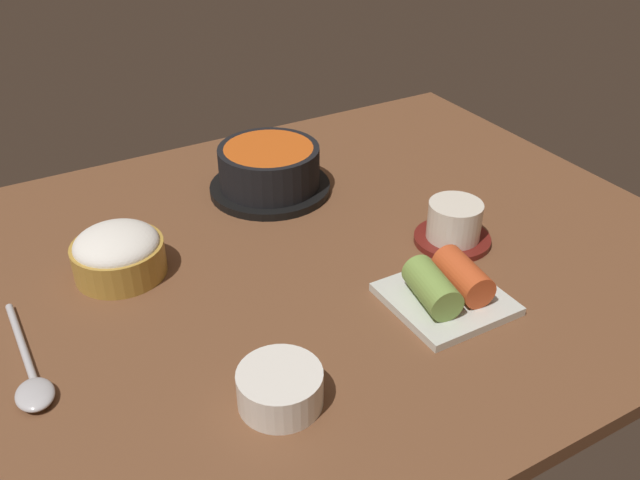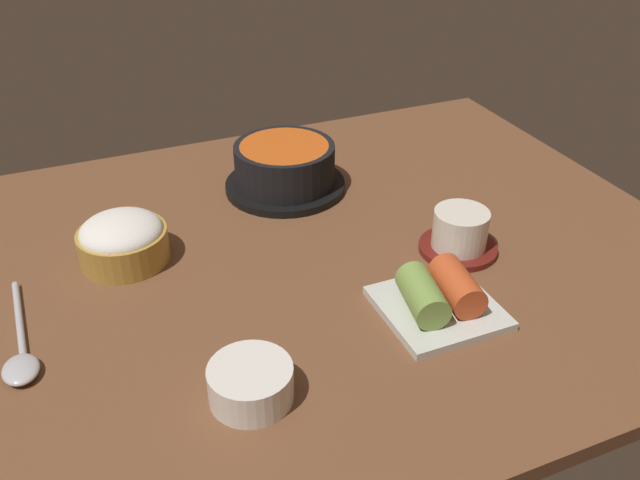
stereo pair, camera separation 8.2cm
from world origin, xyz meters
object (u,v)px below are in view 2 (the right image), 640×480
at_px(rice_bowl, 123,239).
at_px(tea_cup_with_saucer, 460,233).
at_px(side_bowl_near, 251,382).
at_px(stone_pot, 285,167).
at_px(spoon, 20,354).
at_px(kimchi_plate, 439,298).

bearing_deg(rice_bowl, tea_cup_with_saucer, -20.14).
xyz_separation_m(tea_cup_with_saucer, side_bowl_near, (-0.32, -0.14, -0.01)).
xyz_separation_m(stone_pot, tea_cup_with_saucer, (0.14, -0.24, -0.01)).
relative_size(rice_bowl, spoon, 0.60).
height_order(rice_bowl, spoon, rice_bowl).
bearing_deg(side_bowl_near, spoon, 144.45).
bearing_deg(kimchi_plate, stone_pot, 99.38).
relative_size(tea_cup_with_saucer, kimchi_plate, 0.79).
bearing_deg(spoon, side_bowl_near, -35.55).
bearing_deg(tea_cup_with_saucer, side_bowl_near, -156.37).
xyz_separation_m(rice_bowl, tea_cup_with_saucer, (0.39, -0.14, -0.00)).
distance_m(stone_pot, rice_bowl, 0.27).
bearing_deg(stone_pot, tea_cup_with_saucer, -59.12).
relative_size(kimchi_plate, side_bowl_near, 1.53).
height_order(side_bowl_near, spoon, side_bowl_near).
relative_size(stone_pot, spoon, 0.97).
relative_size(stone_pot, tea_cup_with_saucer, 1.77).
bearing_deg(spoon, tea_cup_with_saucer, -0.34).
xyz_separation_m(side_bowl_near, spoon, (-0.20, 0.14, -0.01)).
relative_size(tea_cup_with_saucer, spoon, 0.54).
height_order(tea_cup_with_saucer, side_bowl_near, tea_cup_with_saucer).
distance_m(kimchi_plate, side_bowl_near, 0.24).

